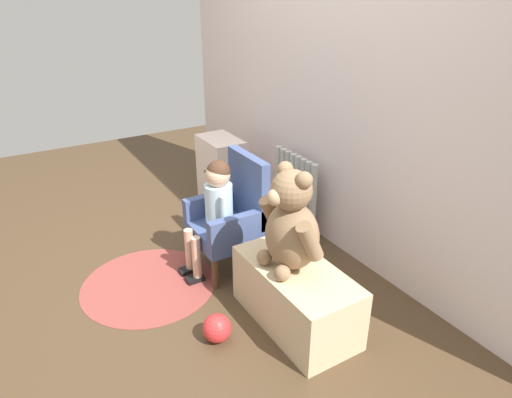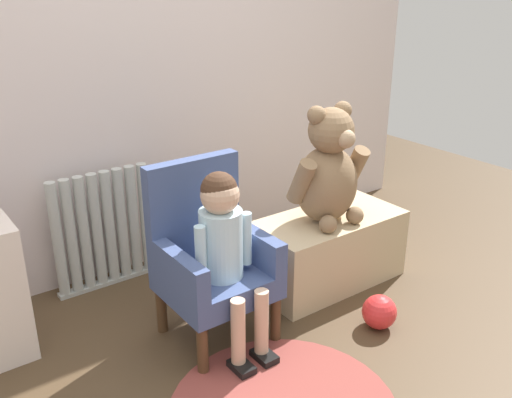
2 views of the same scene
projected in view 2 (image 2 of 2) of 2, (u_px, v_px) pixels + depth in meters
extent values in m
plane|color=#493723|center=(276.00, 394.00, 2.07)|extent=(6.00, 6.00, 0.00)
cube|color=silver|center=(109.00, 26.00, 2.55)|extent=(3.80, 0.05, 2.40)
cylinder|color=#B6BCB6|center=(58.00, 240.00, 2.58)|extent=(0.05, 0.05, 0.56)
cylinder|color=#B6BCB6|center=(71.00, 236.00, 2.61)|extent=(0.05, 0.05, 0.56)
cylinder|color=#B6BCB6|center=(84.00, 233.00, 2.64)|extent=(0.05, 0.05, 0.56)
cylinder|color=#B6BCB6|center=(97.00, 230.00, 2.68)|extent=(0.05, 0.05, 0.56)
cylinder|color=#B6BCB6|center=(110.00, 226.00, 2.71)|extent=(0.05, 0.05, 0.56)
cylinder|color=#B6BCB6|center=(122.00, 223.00, 2.75)|extent=(0.05, 0.05, 0.56)
cylinder|color=#B6BCB6|center=(134.00, 220.00, 2.78)|extent=(0.05, 0.05, 0.56)
cylinder|color=#B6BCB6|center=(145.00, 217.00, 2.81)|extent=(0.05, 0.05, 0.56)
cube|color=#B6BCB6|center=(109.00, 281.00, 2.80)|extent=(0.50, 0.05, 0.02)
cube|color=#415282|center=(217.00, 282.00, 2.32)|extent=(0.41, 0.40, 0.10)
cube|color=#415282|center=(193.00, 209.00, 2.34)|extent=(0.41, 0.06, 0.43)
cube|color=#415282|center=(177.00, 269.00, 2.17)|extent=(0.06, 0.40, 0.14)
cube|color=#415282|center=(252.00, 244.00, 2.37)|extent=(0.06, 0.40, 0.14)
cylinder|color=#4C331E|center=(203.00, 349.00, 2.15)|extent=(0.04, 0.04, 0.20)
cylinder|color=#4C331E|center=(276.00, 318.00, 2.35)|extent=(0.04, 0.04, 0.20)
cylinder|color=#4C331E|center=(162.00, 310.00, 2.40)|extent=(0.04, 0.04, 0.20)
cylinder|color=#4C331E|center=(231.00, 284.00, 2.59)|extent=(0.04, 0.04, 0.20)
cylinder|color=silver|center=(221.00, 244.00, 2.22)|extent=(0.17, 0.17, 0.28)
sphere|color=#D8AD8E|center=(220.00, 195.00, 2.14)|extent=(0.15, 0.15, 0.15)
sphere|color=#472D1E|center=(219.00, 190.00, 2.14)|extent=(0.14, 0.14, 0.14)
cylinder|color=#D8AD8E|center=(238.00, 332.00, 2.15)|extent=(0.06, 0.06, 0.27)
cube|color=black|center=(242.00, 367.00, 2.19)|extent=(0.07, 0.11, 0.03)
cylinder|color=#D8AD8E|center=(261.00, 322.00, 2.21)|extent=(0.06, 0.06, 0.27)
cube|color=black|center=(264.00, 356.00, 2.25)|extent=(0.07, 0.11, 0.03)
cylinder|color=silver|center=(201.00, 253.00, 2.14)|extent=(0.04, 0.04, 0.22)
cylinder|color=silver|center=(246.00, 239.00, 2.26)|extent=(0.04, 0.04, 0.22)
cube|color=#CDB58B|center=(328.00, 249.00, 2.77)|extent=(0.73, 0.36, 0.34)
ellipsoid|color=#8D6E4E|center=(326.00, 184.00, 2.60)|extent=(0.30, 0.26, 0.36)
sphere|color=#8D6E4E|center=(331.00, 131.00, 2.50)|extent=(0.21, 0.21, 0.21)
sphere|color=tan|center=(346.00, 139.00, 2.44)|extent=(0.08, 0.08, 0.08)
sphere|color=#8D6E4E|center=(317.00, 115.00, 2.44)|extent=(0.08, 0.08, 0.08)
sphere|color=#8D6E4E|center=(343.00, 110.00, 2.52)|extent=(0.08, 0.08, 0.08)
cylinder|color=#8D6E4E|center=(302.00, 181.00, 2.49)|extent=(0.08, 0.16, 0.22)
cylinder|color=#8D6E4E|center=(355.00, 167.00, 2.66)|extent=(0.08, 0.16, 0.22)
sphere|color=#8D6E4E|center=(328.00, 224.00, 2.53)|extent=(0.08, 0.08, 0.08)
sphere|color=#8D6E4E|center=(355.00, 215.00, 2.62)|extent=(0.08, 0.08, 0.08)
sphere|color=red|center=(379.00, 312.00, 2.43)|extent=(0.15, 0.15, 0.15)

